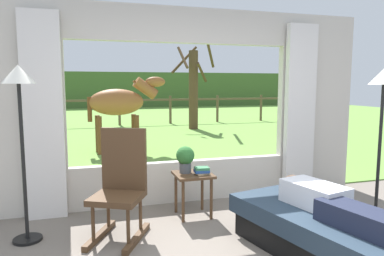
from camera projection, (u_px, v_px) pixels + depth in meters
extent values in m
cube|color=beige|center=(13.00, 110.00, 4.12)|extent=(1.15, 0.12, 2.55)
cube|color=beige|center=(314.00, 105.00, 5.27)|extent=(1.15, 0.12, 2.55)
cube|color=beige|center=(182.00, 181.00, 4.82)|extent=(2.90, 0.12, 0.55)
cube|color=beige|center=(182.00, 25.00, 4.57)|extent=(2.90, 0.12, 0.45)
cube|color=silver|center=(43.00, 117.00, 4.09)|extent=(0.44, 0.10, 2.40)
cube|color=silver|center=(300.00, 111.00, 5.05)|extent=(0.44, 0.10, 2.40)
cube|color=olive|center=(116.00, 121.00, 15.22)|extent=(36.00, 21.68, 0.02)
cube|color=#42602E|center=(104.00, 90.00, 24.44)|extent=(36.00, 2.00, 2.40)
cube|color=black|center=(322.00, 242.00, 3.30)|extent=(1.16, 1.71, 0.24)
cube|color=#233342|center=(323.00, 220.00, 3.27)|extent=(1.26, 1.86, 0.18)
cube|color=silver|center=(314.00, 195.00, 3.38)|extent=(0.47, 0.66, 0.22)
cube|color=#1E2338|center=(359.00, 219.00, 2.83)|extent=(0.43, 0.73, 0.18)
sphere|color=tan|center=(292.00, 184.00, 3.75)|extent=(0.20, 0.20, 0.20)
cube|color=#4C331E|center=(117.00, 198.00, 3.58)|extent=(0.65, 0.65, 0.06)
cube|color=#4C331E|center=(124.00, 160.00, 3.75)|extent=(0.45, 0.27, 0.68)
cube|color=#4C331E|center=(100.00, 235.00, 3.67)|extent=(0.36, 0.63, 0.06)
cube|color=#4C331E|center=(137.00, 238.00, 3.60)|extent=(0.36, 0.63, 0.06)
cylinder|color=#4C331E|center=(93.00, 223.00, 3.46)|extent=(0.04, 0.04, 0.38)
cylinder|color=#4C331E|center=(128.00, 225.00, 3.40)|extent=(0.04, 0.04, 0.38)
cylinder|color=#4C331E|center=(108.00, 210.00, 3.82)|extent=(0.04, 0.04, 0.38)
cylinder|color=#4C331E|center=(140.00, 212.00, 3.75)|extent=(0.04, 0.04, 0.38)
cube|color=#4C331E|center=(193.00, 175.00, 4.24)|extent=(0.44, 0.44, 0.03)
cylinder|color=#4C331E|center=(183.00, 202.00, 4.06)|extent=(0.04, 0.04, 0.49)
cylinder|color=#4C331E|center=(211.00, 199.00, 4.15)|extent=(0.04, 0.04, 0.49)
cylinder|color=#4C331E|center=(176.00, 193.00, 4.38)|extent=(0.04, 0.04, 0.49)
cylinder|color=#4C331E|center=(202.00, 191.00, 4.48)|extent=(0.04, 0.04, 0.49)
cylinder|color=#4C5156|center=(185.00, 168.00, 4.26)|extent=(0.14, 0.14, 0.12)
sphere|color=#2D6B2D|center=(185.00, 155.00, 4.24)|extent=(0.22, 0.22, 0.22)
cube|color=beige|center=(202.00, 173.00, 4.20)|extent=(0.16, 0.13, 0.02)
cube|color=#23478C|center=(202.00, 171.00, 4.19)|extent=(0.18, 0.14, 0.03)
cube|color=#337247|center=(202.00, 168.00, 4.19)|extent=(0.18, 0.15, 0.03)
cylinder|color=black|center=(28.00, 239.00, 3.60)|extent=(0.28, 0.28, 0.03)
cylinder|color=black|center=(23.00, 164.00, 3.51)|extent=(0.04, 0.04, 1.58)
cone|color=white|center=(18.00, 74.00, 3.40)|extent=(0.32, 0.32, 0.18)
cylinder|color=black|center=(375.00, 220.00, 4.10)|extent=(0.28, 0.28, 0.03)
cylinder|color=black|center=(379.00, 155.00, 4.01)|extent=(0.04, 0.04, 1.57)
cone|color=white|center=(384.00, 76.00, 3.90)|extent=(0.32, 0.32, 0.18)
ellipsoid|color=brown|center=(117.00, 102.00, 8.11)|extent=(1.29, 0.67, 0.60)
cylinder|color=brown|center=(146.00, 88.00, 8.33)|extent=(0.62, 0.32, 0.53)
ellipsoid|color=brown|center=(155.00, 82.00, 8.40)|extent=(0.50, 0.24, 0.24)
cube|color=#593319|center=(142.00, 87.00, 8.29)|extent=(0.43, 0.12, 0.32)
cylinder|color=#593319|center=(90.00, 109.00, 7.91)|extent=(0.11, 0.11, 0.55)
cylinder|color=#593319|center=(134.00, 132.00, 8.50)|extent=(0.11, 0.11, 0.85)
cylinder|color=#593319|center=(137.00, 134.00, 8.21)|extent=(0.11, 0.11, 0.85)
cylinder|color=#593319|center=(98.00, 134.00, 8.19)|extent=(0.11, 0.11, 0.85)
cylinder|color=#593319|center=(100.00, 136.00, 7.90)|extent=(0.11, 0.11, 0.85)
cylinder|color=#4C3823|center=(193.00, 90.00, 12.35)|extent=(0.32, 0.32, 2.71)
cylinder|color=#47331E|center=(202.00, 72.00, 12.15)|extent=(0.57, 0.62, 0.66)
cylinder|color=#47331E|center=(209.00, 49.00, 12.01)|extent=(0.74, 1.02, 1.20)
cylinder|color=#47331E|center=(183.00, 57.00, 12.07)|extent=(0.18, 0.92, 0.80)
cylinder|color=#47331E|center=(184.00, 60.00, 12.61)|extent=(1.08, 0.53, 1.00)
cylinder|color=brown|center=(4.00, 113.00, 12.50)|extent=(0.10, 0.10, 1.10)
cylinder|color=brown|center=(64.00, 112.00, 13.07)|extent=(0.10, 0.10, 1.10)
cylinder|color=brown|center=(119.00, 111.00, 13.63)|extent=(0.10, 0.10, 1.10)
cylinder|color=brown|center=(170.00, 110.00, 14.20)|extent=(0.10, 0.10, 1.10)
cylinder|color=brown|center=(217.00, 109.00, 14.76)|extent=(0.10, 0.10, 1.10)
cylinder|color=brown|center=(261.00, 108.00, 15.33)|extent=(0.10, 0.10, 1.10)
cylinder|color=brown|center=(301.00, 107.00, 15.90)|extent=(0.10, 0.10, 1.10)
cube|color=brown|center=(119.00, 100.00, 13.59)|extent=(16.00, 0.06, 0.08)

